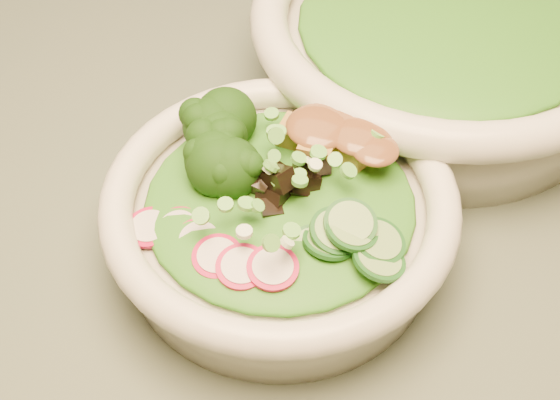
% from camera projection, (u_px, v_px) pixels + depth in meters
% --- Properties ---
extents(salad_bowl, '(0.23, 0.23, 0.06)m').
position_uv_depth(salad_bowl, '(280.00, 218.00, 0.51)').
color(salad_bowl, silver).
rests_on(salad_bowl, dining_table).
extents(side_bowl, '(0.31, 0.31, 0.08)m').
position_uv_depth(side_bowl, '(442.00, 43.00, 0.62)').
color(side_bowl, silver).
rests_on(side_bowl, dining_table).
extents(lettuce_bed, '(0.18, 0.18, 0.02)m').
position_uv_depth(lettuce_bed, '(280.00, 199.00, 0.50)').
color(lettuce_bed, '#2E6B16').
rests_on(lettuce_bed, salad_bowl).
extents(side_lettuce, '(0.20, 0.20, 0.02)m').
position_uv_depth(side_lettuce, '(447.00, 21.00, 0.61)').
color(side_lettuce, '#2E6B16').
rests_on(side_lettuce, side_bowl).
extents(broccoli_florets, '(0.07, 0.06, 0.04)m').
position_uv_depth(broccoli_florets, '(216.00, 148.00, 0.51)').
color(broccoli_florets, black).
rests_on(broccoli_florets, salad_bowl).
extents(radish_slices, '(0.10, 0.04, 0.02)m').
position_uv_depth(radish_slices, '(221.00, 252.00, 0.47)').
color(radish_slices, '#AC0D38').
rests_on(radish_slices, salad_bowl).
extents(cucumber_slices, '(0.06, 0.06, 0.03)m').
position_uv_depth(cucumber_slices, '(349.00, 235.00, 0.47)').
color(cucumber_slices, '#88BB67').
rests_on(cucumber_slices, salad_bowl).
extents(mushroom_heap, '(0.06, 0.06, 0.03)m').
position_uv_depth(mushroom_heap, '(291.00, 178.00, 0.50)').
color(mushroom_heap, black).
rests_on(mushroom_heap, salad_bowl).
extents(tofu_cubes, '(0.08, 0.06, 0.03)m').
position_uv_depth(tofu_cubes, '(335.00, 145.00, 0.52)').
color(tofu_cubes, olive).
rests_on(tofu_cubes, salad_bowl).
extents(peanut_sauce, '(0.06, 0.05, 0.01)m').
position_uv_depth(peanut_sauce, '(336.00, 132.00, 0.51)').
color(peanut_sauce, brown).
rests_on(peanut_sauce, tofu_cubes).
extents(scallion_garnish, '(0.17, 0.17, 0.02)m').
position_uv_depth(scallion_garnish, '(280.00, 178.00, 0.48)').
color(scallion_garnish, '#5DB03E').
rests_on(scallion_garnish, salad_bowl).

